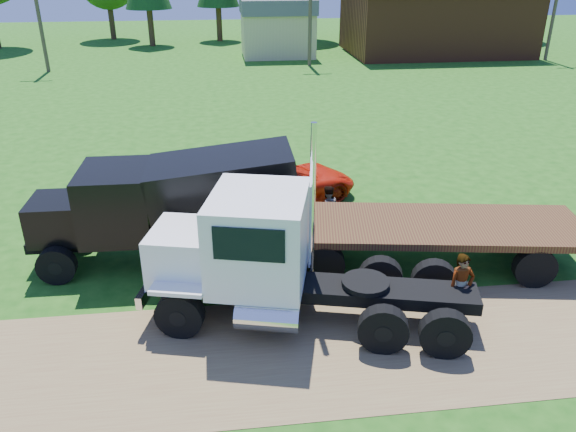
{
  "coord_description": "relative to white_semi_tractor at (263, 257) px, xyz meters",
  "views": [
    {
      "loc": [
        -1.36,
        -10.01,
        8.16
      ],
      "look_at": [
        0.38,
        3.83,
        1.6
      ],
      "focal_mm": 35.0,
      "sensor_mm": 36.0,
      "label": 1
    }
  ],
  "objects": [
    {
      "name": "ground",
      "position": [
        0.5,
        -1.6,
        -1.63
      ],
      "size": [
        140.0,
        140.0,
        0.0
      ],
      "primitive_type": "plane",
      "color": "#184C10",
      "rests_on": "ground"
    },
    {
      "name": "dirt_track",
      "position": [
        0.5,
        -1.6,
        -1.62
      ],
      "size": [
        120.0,
        4.2,
        0.01
      ],
      "primitive_type": "cube",
      "color": "brown",
      "rests_on": "ground"
    },
    {
      "name": "white_semi_tractor",
      "position": [
        0.0,
        0.0,
        0.0
      ],
      "size": [
        8.07,
        4.31,
        4.77
      ],
      "rotation": [
        0.0,
        0.0,
        -0.25
      ],
      "color": "black",
      "rests_on": "ground"
    },
    {
      "name": "black_dump_truck",
      "position": [
        -2.21,
        3.1,
        0.19
      ],
      "size": [
        7.63,
        2.45,
        3.3
      ],
      "rotation": [
        0.0,
        0.0,
        -0.02
      ],
      "color": "black",
      "rests_on": "ground"
    },
    {
      "name": "orange_pickup",
      "position": [
        1.53,
        6.97,
        -0.95
      ],
      "size": [
        5.33,
        3.79,
        1.35
      ],
      "primitive_type": "imported",
      "rotation": [
        0.0,
        0.0,
        1.93
      ],
      "color": "red",
      "rests_on": "ground"
    },
    {
      "name": "flatbed_trailer",
      "position": [
        4.7,
        2.01,
        -0.64
      ],
      "size": [
        9.29,
        4.07,
        2.3
      ],
      "rotation": [
        0.0,
        0.0,
        -0.16
      ],
      "color": "#3E1E13",
      "rests_on": "ground"
    },
    {
      "name": "spectator_a",
      "position": [
        4.67,
        -0.79,
        -0.74
      ],
      "size": [
        0.69,
        0.49,
        1.77
      ],
      "primitive_type": "imported",
      "rotation": [
        0.0,
        0.0,
        0.11
      ],
      "color": "#999999",
      "rests_on": "ground"
    },
    {
      "name": "spectator_b",
      "position": [
        2.38,
        4.26,
        -0.83
      ],
      "size": [
        0.91,
        0.79,
        1.59
      ],
      "primitive_type": "imported",
      "rotation": [
        0.0,
        0.0,
        3.42
      ],
      "color": "#999999",
      "rests_on": "ground"
    },
    {
      "name": "brick_building",
      "position": [
        18.5,
        38.4,
        1.03
      ],
      "size": [
        15.4,
        10.4,
        5.3
      ],
      "color": "brown",
      "rests_on": "ground"
    },
    {
      "name": "tan_shed",
      "position": [
        4.5,
        38.4,
        0.8
      ],
      "size": [
        6.2,
        5.4,
        4.7
      ],
      "color": "tan",
      "rests_on": "ground"
    },
    {
      "name": "utility_poles",
      "position": [
        6.5,
        33.4,
        3.09
      ],
      "size": [
        42.2,
        0.28,
        9.0
      ],
      "color": "brown",
      "rests_on": "ground"
    }
  ]
}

